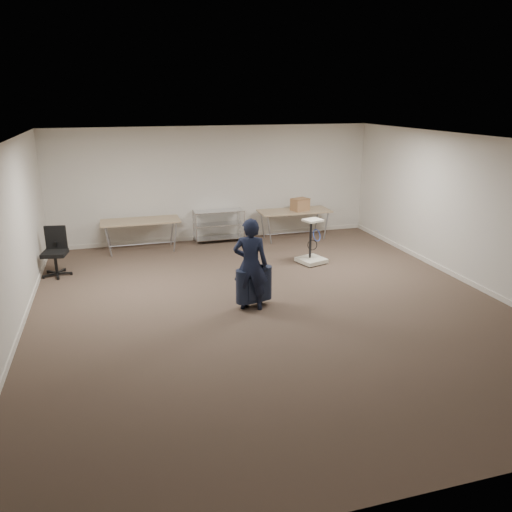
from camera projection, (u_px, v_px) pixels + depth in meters
name	position (u px, v px, depth m)	size (l,w,h in m)	color
ground	(270.00, 305.00, 8.65)	(9.00, 9.00, 0.00)	#48362C
room_shell	(249.00, 277.00, 9.90)	(8.00, 9.00, 9.00)	beige
folding_table_left	(140.00, 222.00, 11.55)	(1.80, 0.75, 0.73)	#977B5C
folding_table_right	(294.00, 212.00, 12.56)	(1.80, 0.75, 0.73)	#977B5C
wire_shelf	(219.00, 224.00, 12.36)	(1.22, 0.47, 0.80)	silver
person	(250.00, 264.00, 8.30)	(0.58, 0.38, 1.58)	black
suitcase	(254.00, 285.00, 8.50)	(0.47, 0.33, 1.16)	black
office_chair	(56.00, 261.00, 10.06)	(0.59, 0.59, 0.98)	black
equipment_cart	(312.00, 252.00, 10.80)	(0.66, 0.66, 0.98)	beige
cardboard_box	(300.00, 204.00, 12.50)	(0.41, 0.30, 0.30)	#996B47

